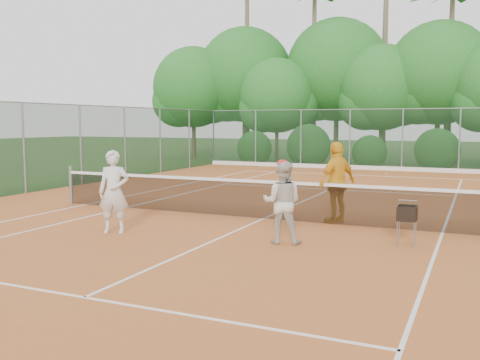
% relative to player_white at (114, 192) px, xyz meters
% --- Properties ---
extents(ground, '(120.00, 120.00, 0.00)m').
position_rel_player_white_xyz_m(ground, '(2.29, 2.75, -0.90)').
color(ground, '#244217').
rests_on(ground, ground).
extents(clay_court, '(18.00, 36.00, 0.02)m').
position_rel_player_white_xyz_m(clay_court, '(2.29, 2.75, -0.89)').
color(clay_court, '#B65F2A').
rests_on(clay_court, ground).
extents(tennis_net, '(11.97, 0.10, 1.10)m').
position_rel_player_white_xyz_m(tennis_net, '(2.29, 2.75, -0.37)').
color(tennis_net, gray).
rests_on(tennis_net, clay_court).
extents(player_white, '(0.76, 0.65, 1.77)m').
position_rel_player_white_xyz_m(player_white, '(0.00, 0.00, 0.00)').
color(player_white, silver).
rests_on(player_white, clay_court).
extents(player_center_grp, '(0.88, 0.75, 1.64)m').
position_rel_player_white_xyz_m(player_center_grp, '(3.59, 0.55, -0.07)').
color(player_center_grp, beige).
rests_on(player_center_grp, clay_court).
extents(player_yellow, '(0.94, 1.21, 1.91)m').
position_rel_player_white_xyz_m(player_yellow, '(4.04, 3.07, 0.07)').
color(player_yellow, gold).
rests_on(player_yellow, clay_court).
extents(ball_hopper, '(0.34, 0.34, 0.77)m').
position_rel_player_white_xyz_m(ball_hopper, '(5.84, 1.31, -0.27)').
color(ball_hopper, gray).
rests_on(ball_hopper, clay_court).
extents(stray_ball_a, '(0.07, 0.07, 0.07)m').
position_rel_player_white_xyz_m(stray_ball_a, '(-1.59, 14.35, -0.85)').
color(stray_ball_a, gold).
rests_on(stray_ball_a, clay_court).
extents(stray_ball_b, '(0.07, 0.07, 0.07)m').
position_rel_player_white_xyz_m(stray_ball_b, '(3.20, 15.69, -0.85)').
color(stray_ball_b, '#D3ED37').
rests_on(stray_ball_b, clay_court).
extents(stray_ball_c, '(0.07, 0.07, 0.07)m').
position_rel_player_white_xyz_m(stray_ball_c, '(6.39, 12.84, -0.85)').
color(stray_ball_c, '#D3EF37').
rests_on(stray_ball_c, clay_court).
extents(court_markings, '(11.03, 23.83, 0.01)m').
position_rel_player_white_xyz_m(court_markings, '(2.29, 2.75, -0.88)').
color(court_markings, white).
rests_on(court_markings, clay_court).
extents(fence_back, '(18.07, 0.07, 3.00)m').
position_rel_player_white_xyz_m(fence_back, '(2.29, 17.75, 0.62)').
color(fence_back, '#19381E').
rests_on(fence_back, clay_court).
extents(tropical_treeline, '(32.10, 8.49, 15.03)m').
position_rel_player_white_xyz_m(tropical_treeline, '(3.72, 22.97, 4.21)').
color(tropical_treeline, brown).
rests_on(tropical_treeline, ground).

